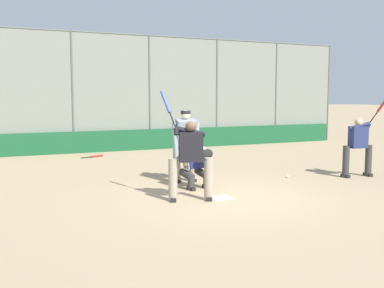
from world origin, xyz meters
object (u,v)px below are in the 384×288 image
(fielding_glove_on_dirt, at_px, (188,173))
(umpire_home, at_px, (185,144))
(spare_bat_near_backstop, at_px, (95,156))
(batter_on_deck, at_px, (358,145))
(batter_at_plate, at_px, (190,157))
(catcher_behind_plate, at_px, (195,162))
(baseball_loose, at_px, (288,176))

(fielding_glove_on_dirt, bearing_deg, umpire_home, 62.77)
(spare_bat_near_backstop, bearing_deg, batter_on_deck, -73.93)
(batter_at_plate, relative_size, catcher_behind_plate, 1.88)
(batter_at_plate, xyz_separation_m, baseball_loose, (-3.36, -1.30, -0.85))
(batter_on_deck, bearing_deg, fielding_glove_on_dirt, 159.51)
(catcher_behind_plate, distance_m, fielding_glove_on_dirt, 1.86)
(batter_at_plate, xyz_separation_m, batter_on_deck, (-5.13, -0.67, -0.04))
(catcher_behind_plate, relative_size, spare_bat_near_backstop, 1.46)
(batter_on_deck, distance_m, spare_bat_near_backstop, 8.66)
(batter_at_plate, relative_size, batter_on_deck, 1.04)
(batter_at_plate, bearing_deg, fielding_glove_on_dirt, -95.51)
(fielding_glove_on_dirt, bearing_deg, spare_bat_near_backstop, -70.93)
(catcher_behind_plate, height_order, baseball_loose, catcher_behind_plate)
(spare_bat_near_backstop, relative_size, baseball_loose, 11.05)
(batter_on_deck, xyz_separation_m, spare_bat_near_backstop, (5.52, -6.63, -0.81))
(umpire_home, bearing_deg, spare_bat_near_backstop, -74.44)
(batter_on_deck, height_order, spare_bat_near_backstop, batter_on_deck)
(catcher_behind_plate, height_order, fielding_glove_on_dirt, catcher_behind_plate)
(batter_at_plate, relative_size, umpire_home, 1.26)
(batter_on_deck, distance_m, fielding_glove_on_dirt, 4.56)
(catcher_behind_plate, bearing_deg, umpire_home, -101.06)
(catcher_behind_plate, bearing_deg, batter_at_plate, 55.11)
(batter_at_plate, height_order, umpire_home, batter_at_plate)
(umpire_home, distance_m, batter_on_deck, 4.60)
(umpire_home, height_order, batter_on_deck, batter_on_deck)
(umpire_home, distance_m, fielding_glove_on_dirt, 1.40)
(catcher_behind_plate, bearing_deg, batter_on_deck, 168.83)
(batter_at_plate, height_order, baseball_loose, batter_at_plate)
(catcher_behind_plate, distance_m, batter_on_deck, 4.54)
(umpire_home, relative_size, fielding_glove_on_dirt, 5.49)
(batter_at_plate, height_order, batter_on_deck, batter_at_plate)
(umpire_home, height_order, baseball_loose, umpire_home)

